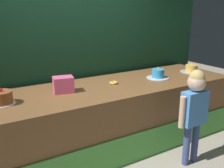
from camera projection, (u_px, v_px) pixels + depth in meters
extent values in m
cube|color=brown|center=(92.00, 120.00, 3.52)|extent=(4.31, 1.12, 0.89)
cube|color=#59B24C|center=(114.00, 155.00, 3.12)|extent=(4.31, 0.02, 0.40)
cube|color=#19472D|center=(70.00, 43.00, 3.79)|extent=(4.91, 0.08, 2.82)
cylinder|color=#3F4C8C|center=(187.00, 145.00, 3.21)|extent=(0.08, 0.08, 0.54)
cylinder|color=#3F4C8C|center=(195.00, 142.00, 3.28)|extent=(0.08, 0.08, 0.54)
cube|color=#4C8CD8|center=(194.00, 108.00, 3.11)|extent=(0.34, 0.15, 0.42)
cylinder|color=beige|center=(182.00, 112.00, 3.01)|extent=(0.07, 0.07, 0.38)
cylinder|color=beige|center=(205.00, 106.00, 3.22)|extent=(0.07, 0.07, 0.38)
sphere|color=beige|center=(197.00, 82.00, 3.02)|extent=(0.22, 0.22, 0.22)
sphere|color=tan|center=(197.00, 77.00, 3.01)|extent=(0.18, 0.18, 0.18)
cube|color=#E75A87|center=(63.00, 85.00, 3.22)|extent=(0.27, 0.23, 0.20)
torus|color=#F2BF4C|center=(114.00, 83.00, 3.60)|extent=(0.12, 0.12, 0.03)
cylinder|color=white|center=(2.00, 104.00, 2.84)|extent=(0.28, 0.28, 0.01)
cylinder|color=brown|center=(1.00, 97.00, 2.82)|extent=(0.23, 0.23, 0.14)
sphere|color=red|center=(0.00, 90.00, 2.79)|extent=(0.04, 0.04, 0.04)
cylinder|color=silver|center=(158.00, 78.00, 3.91)|extent=(0.34, 0.34, 0.01)
cylinder|color=#3399D8|center=(158.00, 73.00, 3.89)|extent=(0.18, 0.18, 0.13)
cone|color=#F2E566|center=(158.00, 68.00, 3.86)|extent=(0.02, 0.02, 0.05)
cylinder|color=silver|center=(191.00, 72.00, 4.28)|extent=(0.36, 0.36, 0.01)
cylinder|color=#F2BF4C|center=(191.00, 68.00, 4.26)|extent=(0.19, 0.19, 0.11)
cone|color=#F2E566|center=(192.00, 64.00, 4.24)|extent=(0.02, 0.02, 0.03)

